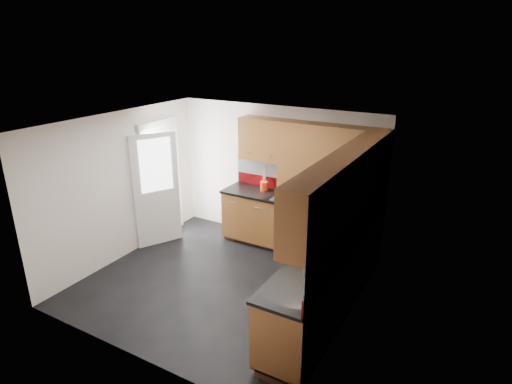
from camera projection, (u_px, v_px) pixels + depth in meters
The scene contains 14 objects.
room at pixel (219, 188), 5.90m from camera, with size 4.00×3.80×2.64m.
base_cabinets at pixel (308, 253), 6.35m from camera, with size 2.70×3.20×0.95m.
countertop at pixel (308, 224), 6.18m from camera, with size 2.72×3.22×0.04m.
backsplash at pixel (329, 203), 6.16m from camera, with size 2.70×3.20×0.54m.
upper_cabinets at pixel (325, 163), 5.85m from camera, with size 2.50×3.20×0.72m.
extractor_hood at pixel (297, 177), 7.10m from camera, with size 0.60×0.33×0.40m, color brown.
glass_cabinet at pixel (365, 161), 5.85m from camera, with size 0.32×0.80×0.66m.
back_door at pixel (160, 184), 7.50m from camera, with size 0.42×1.19×2.04m.
gas_hob at pixel (292, 198), 7.08m from camera, with size 0.61×0.53×0.05m.
utensil_pot at pixel (264, 185), 7.43m from camera, with size 0.13×0.13×0.47m.
toaster at pixel (354, 203), 6.66m from camera, with size 0.30×0.23×0.19m.
food_processor at pixel (342, 223), 5.84m from camera, with size 0.18×0.18×0.30m.
paper_towel at pixel (326, 250), 5.14m from camera, with size 0.11×0.11×0.23m, color white.
orange_cloth at pixel (357, 221), 6.20m from camera, with size 0.14×0.12×0.01m, color #E95A19.
Camera 1 is at (3.19, -4.58, 3.47)m, focal length 30.00 mm.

